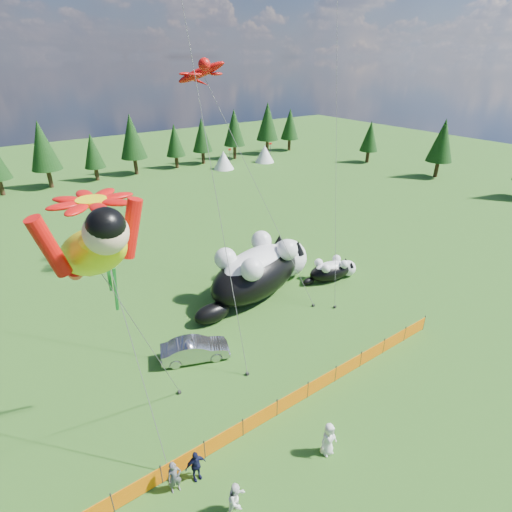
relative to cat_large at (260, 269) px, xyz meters
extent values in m
plane|color=#113D0B|center=(-5.17, -6.91, -1.93)|extent=(160.00, 160.00, 0.00)
cylinder|color=#262626|center=(-14.17, -9.91, -1.38)|extent=(0.06, 0.06, 1.10)
cylinder|color=#262626|center=(-12.17, -9.91, -1.38)|extent=(0.06, 0.06, 1.10)
cylinder|color=#262626|center=(-10.17, -9.91, -1.38)|extent=(0.06, 0.06, 1.10)
cylinder|color=#262626|center=(-8.17, -9.91, -1.38)|extent=(0.06, 0.06, 1.10)
cylinder|color=#262626|center=(-6.17, -9.91, -1.38)|extent=(0.06, 0.06, 1.10)
cylinder|color=#262626|center=(-4.17, -9.91, -1.38)|extent=(0.06, 0.06, 1.10)
cylinder|color=#262626|center=(-2.17, -9.91, -1.38)|extent=(0.06, 0.06, 1.10)
cylinder|color=#262626|center=(-0.17, -9.91, -1.38)|extent=(0.06, 0.06, 1.10)
cylinder|color=#262626|center=(1.83, -9.91, -1.38)|extent=(0.06, 0.06, 1.10)
cylinder|color=#262626|center=(3.83, -9.91, -1.38)|extent=(0.06, 0.06, 1.10)
cylinder|color=#262626|center=(5.83, -9.91, -1.38)|extent=(0.06, 0.06, 1.10)
cube|color=orange|center=(-13.17, -9.91, -1.43)|extent=(2.00, 0.04, 0.90)
cube|color=orange|center=(-11.17, -9.91, -1.43)|extent=(2.00, 0.04, 0.90)
cube|color=orange|center=(-9.17, -9.91, -1.43)|extent=(2.00, 0.04, 0.90)
cube|color=orange|center=(-7.17, -9.91, -1.43)|extent=(2.00, 0.04, 0.90)
cube|color=orange|center=(-5.17, -9.91, -1.43)|extent=(2.00, 0.04, 0.90)
cube|color=orange|center=(-3.17, -9.91, -1.43)|extent=(2.00, 0.04, 0.90)
cube|color=orange|center=(-1.17, -9.91, -1.43)|extent=(2.00, 0.04, 0.90)
cube|color=orange|center=(0.83, -9.91, -1.43)|extent=(2.00, 0.04, 0.90)
cube|color=orange|center=(2.83, -9.91, -1.43)|extent=(2.00, 0.04, 0.90)
cube|color=orange|center=(4.83, -9.91, -1.43)|extent=(2.00, 0.04, 0.90)
ellipsoid|color=black|center=(-0.47, -0.12, -0.24)|extent=(9.14, 5.93, 3.37)
ellipsoid|color=white|center=(-0.47, -0.12, 0.60)|extent=(6.87, 4.32, 2.06)
sphere|color=white|center=(3.33, 0.87, -0.43)|extent=(3.00, 3.00, 3.00)
sphere|color=pink|center=(4.57, 1.19, -0.43)|extent=(0.42, 0.42, 0.42)
ellipsoid|color=black|center=(-4.82, -1.26, -1.27)|extent=(2.87, 1.93, 1.31)
cone|color=black|center=(3.56, 0.00, 0.77)|extent=(1.05, 1.05, 1.05)
cone|color=black|center=(3.11, 1.74, 0.77)|extent=(1.05, 1.05, 1.05)
sphere|color=white|center=(1.21, 1.57, 1.35)|extent=(1.57, 1.57, 1.57)
sphere|color=white|center=(1.83, -0.78, 1.35)|extent=(1.57, 1.57, 1.57)
sphere|color=white|center=(-2.59, 0.58, 1.35)|extent=(1.57, 1.57, 1.57)
sphere|color=white|center=(-1.98, -1.77, 1.35)|extent=(1.57, 1.57, 1.57)
ellipsoid|color=black|center=(5.55, -1.72, -1.21)|extent=(3.85, 2.35, 1.44)
ellipsoid|color=white|center=(5.55, -1.72, -0.85)|extent=(2.90, 1.71, 0.88)
sphere|color=white|center=(7.20, -2.04, -1.29)|extent=(1.28, 1.28, 1.28)
sphere|color=pink|center=(7.73, -2.15, -1.29)|extent=(0.18, 0.18, 0.18)
ellipsoid|color=black|center=(3.67, -1.34, -1.65)|extent=(1.21, 0.77, 0.56)
cone|color=black|center=(7.13, -2.42, -0.78)|extent=(0.45, 0.45, 0.45)
cone|color=black|center=(7.28, -1.67, -0.78)|extent=(0.45, 0.45, 0.45)
sphere|color=white|center=(6.52, -1.38, -0.53)|extent=(0.67, 0.67, 0.67)
sphere|color=white|center=(6.32, -2.40, -0.53)|extent=(0.67, 0.67, 0.67)
sphere|color=white|center=(4.87, -1.05, -0.53)|extent=(0.67, 0.67, 0.67)
sphere|color=white|center=(4.67, -2.07, -0.53)|extent=(0.67, 0.67, 0.67)
imported|color=#ADACB1|center=(-7.47, -3.87, -1.28)|extent=(4.17, 2.69, 1.30)
imported|color=#57585C|center=(-11.85, -10.51, -1.14)|extent=(0.62, 0.46, 1.58)
imported|color=white|center=(-10.31, -12.71, -1.10)|extent=(0.88, 0.62, 1.65)
imported|color=#141738|center=(-10.91, -10.54, -1.16)|extent=(0.93, 0.53, 1.53)
imported|color=white|center=(-5.60, -12.82, -1.08)|extent=(0.86, 0.59, 1.70)
cylinder|color=#595959|center=(-11.13, -7.11, 3.27)|extent=(0.03, 0.03, 10.95)
cube|color=#262626|center=(-9.44, -5.81, -1.85)|extent=(0.15, 0.15, 0.16)
cylinder|color=#595959|center=(0.77, 1.52, 5.57)|extent=(0.03, 0.03, 18.30)
cube|color=#262626|center=(1.87, -3.83, -1.85)|extent=(0.15, 0.15, 0.16)
cylinder|color=#595959|center=(-11.86, -7.70, 3.67)|extent=(0.03, 0.03, 11.57)
cube|color=#262626|center=(-11.76, -9.62, -1.85)|extent=(0.15, 0.15, 0.16)
cube|color=#18862B|center=(-11.96, -5.78, 6.31)|extent=(0.23, 0.23, 4.96)
cylinder|color=#595959|center=(-5.50, -3.67, 7.61)|extent=(0.03, 0.03, 19.76)
cube|color=#262626|center=(-5.77, -6.75, -1.85)|extent=(0.15, 0.15, 0.16)
cylinder|color=#595959|center=(5.48, -1.19, 8.98)|extent=(0.03, 0.03, 23.26)
cube|color=#262626|center=(2.99, -4.84, -1.85)|extent=(0.15, 0.15, 0.16)
camera|label=1|loc=(-15.14, -20.79, 13.90)|focal=28.00mm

